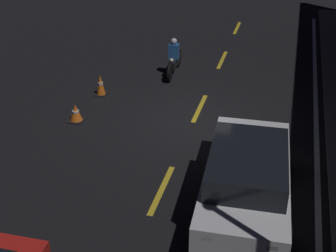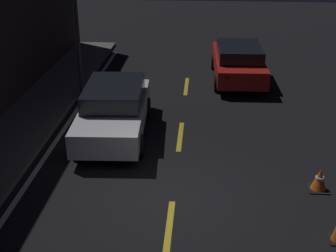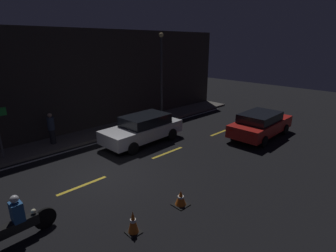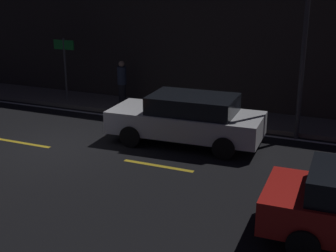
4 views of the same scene
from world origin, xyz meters
name	(u,v)px [view 2 (image 2 of 4)]	position (x,y,z in m)	size (l,w,h in m)	color
ground_plane	(172,202)	(0.00, 0.00, 0.00)	(56.00, 56.00, 0.00)	black
lane_dash_c	(169,228)	(-1.00, 0.00, 0.00)	(2.00, 0.14, 0.01)	gold
lane_dash_d	(180,136)	(3.50, 0.00, 0.00)	(2.00, 0.14, 0.01)	gold
lane_dash_e	(186,86)	(8.00, 0.00, 0.00)	(2.00, 0.14, 0.01)	gold
lane_solid_kerb	(20,195)	(0.00, 3.59, 0.00)	(25.20, 0.14, 0.01)	silver
sedan_white	(114,109)	(3.56, 1.97, 0.79)	(4.61, 2.11, 1.49)	silver
taxi_red	(238,61)	(8.94, -2.00, 0.77)	(4.56, 2.06, 1.44)	red
traffic_cone_mid	(319,180)	(0.80, -3.45, 0.26)	(0.49, 0.49, 0.54)	black
street_lamp	(75,6)	(6.50, 3.69, 3.24)	(0.28, 0.28, 5.76)	#333338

